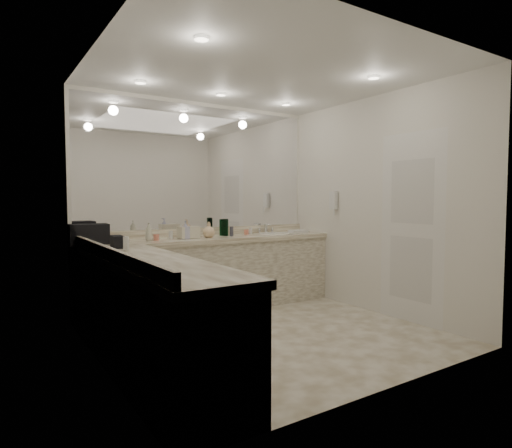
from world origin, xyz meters
TOP-DOWN VIEW (x-y plane):
  - floor at (0.00, 0.00)m, footprint 3.20×3.20m
  - ceiling at (0.00, 0.00)m, footprint 3.20×3.20m
  - wall_back at (0.00, 1.50)m, footprint 3.20×0.02m
  - wall_left at (-1.60, 0.00)m, footprint 0.02×3.00m
  - wall_right at (1.60, 0.00)m, footprint 0.02×3.00m
  - vanity_back_base at (0.00, 1.20)m, footprint 3.20×0.60m
  - vanity_back_top at (0.00, 1.19)m, footprint 3.20×0.64m
  - vanity_left_base at (-1.30, -0.30)m, footprint 0.60×2.40m
  - vanity_left_top at (-1.29, -0.30)m, footprint 0.64×2.42m
  - backsplash_back at (0.00, 1.48)m, footprint 3.20×0.04m
  - backsplash_left at (-1.58, 0.00)m, footprint 0.04×3.00m
  - mirror_back at (0.00, 1.49)m, footprint 3.12×0.01m
  - mirror_left at (-1.59, 0.00)m, footprint 0.01×2.92m
  - sink at (0.95, 1.20)m, footprint 0.44×0.44m
  - faucet at (0.95, 1.41)m, footprint 0.24×0.16m
  - wall_phone at (1.56, 0.70)m, footprint 0.06×0.10m
  - door at (1.59, -0.50)m, footprint 0.02×0.82m
  - black_toiletry_bag at (-1.46, 1.15)m, footprint 0.40×0.27m
  - black_bag_spill at (-1.30, 0.65)m, footprint 0.11×0.22m
  - cream_cosmetic_case at (-0.32, 1.18)m, footprint 0.25×0.16m
  - hand_towel at (1.30, 1.12)m, footprint 0.25×0.18m
  - lotion_left at (-1.30, 0.36)m, footprint 0.05×0.05m
  - soap_bottle_a at (-0.80, 1.20)m, footprint 0.09×0.09m
  - soap_bottle_b at (-0.38, 1.14)m, footprint 0.13×0.13m
  - soap_bottle_c at (-0.06, 1.16)m, footprint 0.17×0.17m
  - green_bottle_0 at (0.23, 1.26)m, footprint 0.07×0.07m
  - green_bottle_1 at (0.21, 1.29)m, footprint 0.07×0.07m
  - green_bottle_2 at (0.21, 1.32)m, footprint 0.07×0.07m
  - amenity_bottle_0 at (0.26, 1.17)m, footprint 0.05×0.05m
  - amenity_bottle_1 at (-0.52, 1.25)m, footprint 0.05×0.05m
  - amenity_bottle_2 at (0.63, 1.30)m, footprint 0.04×0.04m
  - amenity_bottle_3 at (-0.72, 1.17)m, footprint 0.06×0.06m
  - amenity_bottle_4 at (0.56, 1.29)m, footprint 0.06×0.06m

SIDE VIEW (x-z plane):
  - floor at x=0.00m, z-range 0.00..0.00m
  - vanity_back_base at x=0.00m, z-range 0.00..0.84m
  - vanity_left_base at x=-1.30m, z-range 0.00..0.84m
  - vanity_back_top at x=0.00m, z-range 0.84..0.90m
  - vanity_left_top at x=-1.29m, z-range 0.84..0.90m
  - sink at x=0.95m, z-range 0.88..0.91m
  - hand_towel at x=1.30m, z-range 0.90..0.94m
  - amenity_bottle_4 at x=0.56m, z-range 0.90..0.97m
  - amenity_bottle_3 at x=-0.72m, z-range 0.90..0.97m
  - amenity_bottle_2 at x=0.63m, z-range 0.90..0.99m
  - amenity_bottle_1 at x=-0.52m, z-range 0.90..0.99m
  - backsplash_back at x=0.00m, z-range 0.90..1.00m
  - backsplash_left at x=-1.58m, z-range 0.90..1.00m
  - black_bag_spill at x=-1.30m, z-range 0.90..1.02m
  - lotion_left at x=-1.30m, z-range 0.90..1.02m
  - amenity_bottle_0 at x=0.26m, z-range 0.90..1.02m
  - cream_cosmetic_case at x=-0.32m, z-range 0.90..1.04m
  - faucet at x=0.95m, z-range 0.90..1.04m
  - soap_bottle_c at x=-0.06m, z-range 0.90..1.09m
  - soap_bottle_a at x=-0.80m, z-range 0.90..1.10m
  - green_bottle_2 at x=0.21m, z-range 0.90..1.11m
  - green_bottle_1 at x=0.21m, z-range 0.90..1.12m
  - green_bottle_0 at x=0.23m, z-range 0.90..1.12m
  - soap_bottle_b at x=-0.38m, z-range 0.90..1.12m
  - black_toiletry_bag at x=-1.46m, z-range 0.90..1.12m
  - door at x=1.59m, z-range 0.00..2.10m
  - wall_back at x=0.00m, z-range 0.00..2.60m
  - wall_left at x=-1.60m, z-range 0.00..2.60m
  - wall_right at x=1.60m, z-range 0.00..2.60m
  - wall_phone at x=1.56m, z-range 1.23..1.47m
  - mirror_back at x=0.00m, z-range 1.00..2.55m
  - mirror_left at x=-1.59m, z-range 1.00..2.55m
  - ceiling at x=0.00m, z-range 2.60..2.60m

